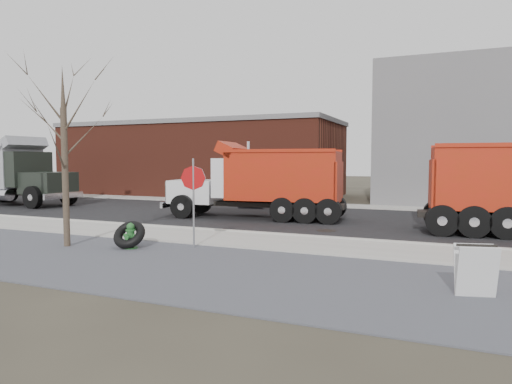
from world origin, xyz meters
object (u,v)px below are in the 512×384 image
at_px(fire_hydrant, 131,237).
at_px(stop_sign, 193,187).
at_px(sandwich_board, 476,270).
at_px(truck_tire, 129,235).
at_px(dump_truck_grey, 6,171).
at_px(dump_truck_red_b, 262,180).

xyz_separation_m(fire_hydrant, stop_sign, (1.57, 0.82, 1.41)).
bearing_deg(stop_sign, sandwich_board, -20.21).
xyz_separation_m(stop_sign, sandwich_board, (7.15, -2.10, -1.25)).
distance_m(fire_hydrant, sandwich_board, 8.81).
bearing_deg(truck_tire, dump_truck_grey, 151.90).
height_order(fire_hydrant, dump_truck_grey, dump_truck_grey).
xyz_separation_m(fire_hydrant, dump_truck_grey, (-15.05, 8.04, 1.56)).
height_order(truck_tire, stop_sign, stop_sign).
bearing_deg(dump_truck_red_b, stop_sign, 89.64).
relative_size(truck_tire, dump_truck_grey, 0.12).
height_order(stop_sign, dump_truck_grey, dump_truck_grey).
distance_m(truck_tire, stop_sign, 2.27).
bearing_deg(stop_sign, fire_hydrant, -156.19).
relative_size(fire_hydrant, sandwich_board, 0.78).
bearing_deg(dump_truck_red_b, fire_hydrant, 77.36).
height_order(fire_hydrant, truck_tire, truck_tire).
xyz_separation_m(sandwich_board, dump_truck_red_b, (-7.81, 8.94, 1.15)).
bearing_deg(dump_truck_grey, dump_truck_red_b, 1.48).
height_order(fire_hydrant, dump_truck_red_b, dump_truck_red_b).
distance_m(fire_hydrant, truck_tire, 0.11).
xyz_separation_m(truck_tire, sandwich_board, (8.80, -1.32, 0.11)).
distance_m(fire_hydrant, stop_sign, 2.26).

